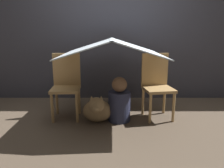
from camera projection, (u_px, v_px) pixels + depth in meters
ground_plane at (112, 123)px, 2.82m from camera, size 8.80×8.80×0.00m
wall_back at (112, 25)px, 3.63m from camera, size 7.00×0.05×2.50m
chair_left at (66, 83)px, 2.95m from camera, size 0.39×0.39×0.86m
chair_right at (157, 83)px, 2.95m from camera, size 0.43×0.43×0.86m
sheet_canopy at (112, 47)px, 2.77m from camera, size 1.24×1.31×0.20m
person_front at (119, 102)px, 2.85m from camera, size 0.29×0.29×0.59m
dog at (97, 109)px, 2.78m from camera, size 0.37×0.38×0.40m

